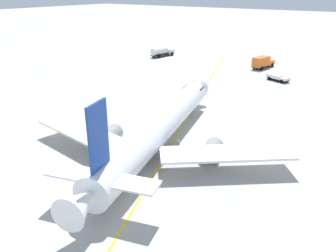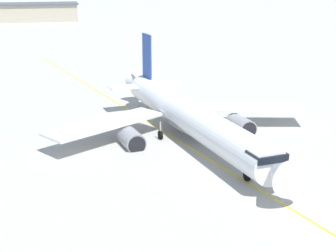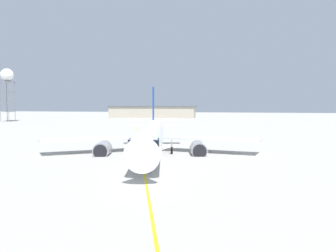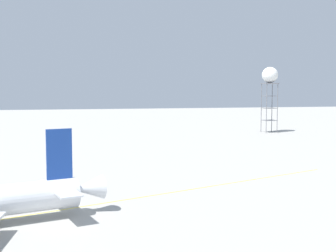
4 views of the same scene
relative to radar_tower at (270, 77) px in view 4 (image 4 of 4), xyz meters
name	(u,v)px [view 4 (image 4 of 4)]	position (x,y,z in m)	size (l,w,h in m)	color
radar_tower	(270,77)	(0.00, 0.00, 0.00)	(5.83, 5.83, 23.99)	slate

